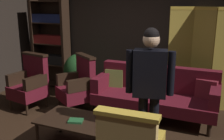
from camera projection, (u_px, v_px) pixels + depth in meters
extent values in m
cube|color=black|center=(143.00, 31.00, 5.46)|extent=(7.20, 0.10, 2.80)
cube|color=#B29338|center=(180.00, 57.00, 5.09)|extent=(0.43, 0.21, 1.90)
cube|color=gold|center=(183.00, 8.00, 4.85)|extent=(0.44, 0.22, 0.06)
cube|color=#B29338|center=(202.00, 59.00, 4.91)|extent=(0.41, 0.25, 1.90)
cube|color=gold|center=(206.00, 8.00, 4.68)|extent=(0.42, 0.26, 0.06)
cube|color=black|center=(36.00, 43.00, 6.30)|extent=(0.06, 0.32, 2.05)
cube|color=black|center=(66.00, 45.00, 5.98)|extent=(0.06, 0.32, 2.05)
cube|color=black|center=(55.00, 43.00, 6.27)|extent=(0.90, 0.02, 2.05)
cube|color=black|center=(53.00, 83.00, 6.38)|extent=(0.86, 0.30, 0.02)
cube|color=black|center=(52.00, 64.00, 6.26)|extent=(0.86, 0.30, 0.02)
cube|color=black|center=(51.00, 59.00, 6.21)|extent=(0.78, 0.22, 0.21)
cube|color=black|center=(51.00, 44.00, 6.14)|extent=(0.86, 0.30, 0.02)
cube|color=maroon|center=(50.00, 39.00, 6.09)|extent=(0.78, 0.22, 0.19)
cube|color=black|center=(50.00, 23.00, 6.01)|extent=(0.86, 0.30, 0.02)
cube|color=navy|center=(49.00, 18.00, 5.97)|extent=(0.78, 0.22, 0.19)
cube|color=black|center=(48.00, 1.00, 5.89)|extent=(0.86, 0.30, 0.02)
cylinder|color=black|center=(97.00, 110.00, 4.70)|extent=(0.07, 0.07, 0.22)
cylinder|color=black|center=(209.00, 130.00, 3.98)|extent=(0.07, 0.07, 0.22)
cylinder|color=black|center=(110.00, 99.00, 5.24)|extent=(0.07, 0.07, 0.22)
cylinder|color=black|center=(211.00, 114.00, 4.51)|extent=(0.07, 0.07, 0.22)
cube|color=#4C0F19|center=(154.00, 101.00, 4.55)|extent=(2.10, 0.76, 0.20)
cube|color=#4C0F19|center=(159.00, 78.00, 4.74)|extent=(2.10, 0.18, 0.46)
cube|color=#4C0F19|center=(102.00, 82.00, 4.87)|extent=(0.16, 0.68, 0.26)
cube|color=#4C0F19|center=(215.00, 96.00, 4.12)|extent=(0.16, 0.68, 0.26)
cube|color=#4C5123|center=(114.00, 79.00, 4.98)|extent=(0.36, 0.22, 0.35)
cube|color=maroon|center=(206.00, 90.00, 4.35)|extent=(0.36, 0.18, 0.34)
cylinder|color=black|center=(38.00, 136.00, 3.61)|extent=(0.04, 0.04, 0.39)
cylinder|color=black|center=(60.00, 120.00, 4.09)|extent=(0.04, 0.04, 0.39)
cylinder|color=black|center=(113.00, 131.00, 3.75)|extent=(0.04, 0.04, 0.39)
cube|color=black|center=(75.00, 120.00, 3.63)|extent=(1.00, 0.64, 0.03)
cube|color=gold|center=(127.00, 114.00, 2.34)|extent=(0.61, 0.16, 0.04)
cylinder|color=black|center=(11.00, 104.00, 4.95)|extent=(0.04, 0.04, 0.22)
cylinder|color=black|center=(27.00, 110.00, 4.70)|extent=(0.04, 0.04, 0.22)
cylinder|color=black|center=(30.00, 97.00, 5.32)|extent=(0.04, 0.04, 0.22)
cylinder|color=black|center=(46.00, 102.00, 5.08)|extent=(0.04, 0.04, 0.22)
cube|color=#4C0F19|center=(28.00, 92.00, 4.95)|extent=(0.65, 0.65, 0.24)
cube|color=#4C0F19|center=(36.00, 69.00, 5.04)|extent=(0.57, 0.21, 0.54)
cube|color=black|center=(34.00, 54.00, 4.96)|extent=(0.61, 0.23, 0.04)
cube|color=black|center=(18.00, 78.00, 5.02)|extent=(0.17, 0.51, 0.22)
cube|color=black|center=(35.00, 82.00, 4.77)|extent=(0.17, 0.51, 0.22)
cylinder|color=black|center=(59.00, 103.00, 4.99)|extent=(0.04, 0.04, 0.22)
cylinder|color=black|center=(69.00, 112.00, 4.62)|extent=(0.04, 0.04, 0.22)
cylinder|color=black|center=(81.00, 99.00, 5.23)|extent=(0.04, 0.04, 0.22)
cylinder|color=black|center=(92.00, 106.00, 4.85)|extent=(0.04, 0.04, 0.22)
cube|color=#4C0F19|center=(75.00, 93.00, 4.86)|extent=(0.78, 0.78, 0.24)
cube|color=#4C0F19|center=(86.00, 71.00, 4.88)|extent=(0.53, 0.42, 0.54)
cube|color=black|center=(85.00, 56.00, 4.81)|extent=(0.57, 0.45, 0.04)
cube|color=black|center=(69.00, 78.00, 5.00)|extent=(0.36, 0.46, 0.22)
cube|color=black|center=(80.00, 85.00, 4.61)|extent=(0.36, 0.46, 0.22)
cylinder|color=black|center=(153.00, 128.00, 3.35)|extent=(0.12, 0.12, 0.86)
cylinder|color=black|center=(142.00, 127.00, 3.38)|extent=(0.12, 0.12, 0.86)
cube|color=maroon|center=(149.00, 93.00, 3.24)|extent=(0.35, 0.22, 0.09)
cube|color=black|center=(150.00, 73.00, 3.18)|extent=(0.44, 0.29, 0.58)
cube|color=white|center=(150.00, 69.00, 3.28)|extent=(0.14, 0.04, 0.41)
cube|color=maroon|center=(151.00, 50.00, 3.22)|extent=(0.09, 0.04, 0.04)
cylinder|color=black|center=(171.00, 74.00, 3.13)|extent=(0.09, 0.09, 0.54)
cylinder|color=black|center=(129.00, 72.00, 3.22)|extent=(0.09, 0.09, 0.54)
sphere|color=tan|center=(151.00, 40.00, 3.07)|extent=(0.20, 0.20, 0.20)
sphere|color=black|center=(151.00, 35.00, 3.06)|extent=(0.18, 0.18, 0.18)
cylinder|color=brown|center=(79.00, 89.00, 5.71)|extent=(0.28, 0.28, 0.28)
ellipsoid|color=#193D19|center=(78.00, 71.00, 5.60)|extent=(0.62, 0.62, 0.71)
cube|color=#1E4C28|center=(76.00, 121.00, 3.54)|extent=(0.22, 0.19, 0.03)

